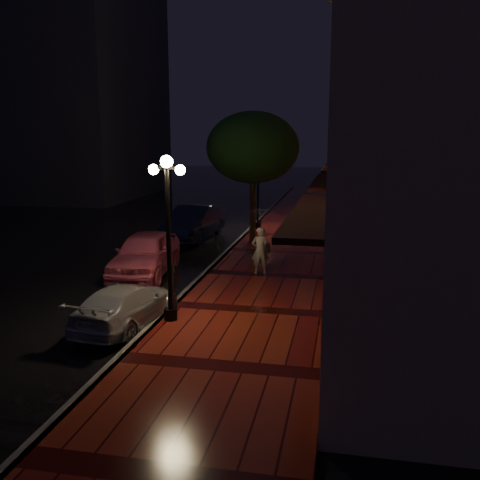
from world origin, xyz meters
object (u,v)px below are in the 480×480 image
Objects in this scene: street_tree at (253,150)px; parking_meter at (173,282)px; woman_with_umbrella at (260,231)px; pink_car at (145,253)px; navy_car at (193,223)px; silver_car at (126,305)px; streetlamp_far at (258,181)px; streetlamp_near at (168,229)px.

parking_meter is (-0.46, -10.19, -3.30)m from street_tree.
parking_meter is (-1.76, -4.32, -0.73)m from woman_with_umbrella.
street_tree is 7.68m from pink_car.
street_tree is 4.53m from navy_car.
silver_car is (1.53, -11.52, -0.23)m from navy_car.
streetlamp_far is at bearing -97.65° from woman_with_umbrella.
street_tree is 2.51× the size of woman_with_umbrella.
streetlamp_far is 0.74× the size of street_tree.
streetlamp_far reaches higher than parking_meter.
parking_meter is at bearing -64.30° from pink_car.
woman_with_umbrella is (1.56, -8.88, -0.92)m from streetlamp_far.
streetlamp_near and streetlamp_far have the same top height.
streetlamp_far is 13.30m from parking_meter.
streetlamp_near is 5.68m from pink_car.
streetlamp_near reaches higher than silver_car.
pink_car is 4.21m from woman_with_umbrella.
silver_car is at bearing -134.13° from parking_meter.
pink_car is (-2.54, 4.74, -1.83)m from streetlamp_near.
street_tree reaches higher than navy_car.
parking_meter is at bearing -90.87° from streetlamp_far.
silver_car is at bearing 45.75° from woman_with_umbrella.
streetlamp_far reaches higher than woman_with_umbrella.
streetlamp_near reaches higher than pink_car.
streetlamp_near is 1.12× the size of silver_car.
street_tree is 11.90m from silver_car.
streetlamp_far is at bearing 90.00° from streetlamp_near.
pink_car is 6.55m from navy_car.
streetlamp_far is at bearing -87.51° from silver_car.
pink_car is at bearing 118.17° from streetlamp_near.
silver_car is at bearing -97.07° from street_tree.
navy_car is at bearing -73.21° from woman_with_umbrella.
streetlamp_near reaches higher than navy_car.
navy_car is (-2.92, 0.29, -3.45)m from street_tree.
streetlamp_near is 11.12m from street_tree.
street_tree reaches higher than streetlamp_near.
woman_with_umbrella is (4.09, 0.38, 0.90)m from pink_car.
pink_car is (-2.80, -6.25, -3.47)m from street_tree.
street_tree is 1.21× the size of navy_car.
streetlamp_near is at bearing -90.00° from streetlamp_far.
street_tree is 1.51× the size of silver_car.
streetlamp_near is 0.95× the size of pink_car.
streetlamp_far is at bearing 69.69° from pink_car.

